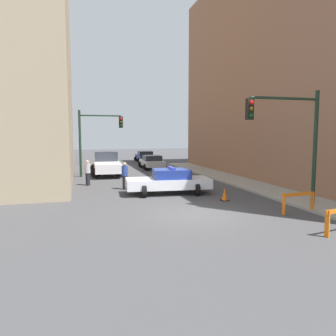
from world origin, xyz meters
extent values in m
plane|color=#424244|center=(0.00, 0.00, 0.00)|extent=(120.00, 120.00, 0.00)
cube|color=#9E998E|center=(6.20, 0.00, 0.06)|extent=(2.40, 44.00, 0.12)
cube|color=#93664C|center=(13.40, 8.00, 8.35)|extent=(12.00, 28.00, 16.71)
cylinder|color=black|center=(5.90, -0.16, 2.72)|extent=(0.18, 0.18, 5.20)
cylinder|color=black|center=(4.20, -0.16, 4.92)|extent=(3.40, 0.12, 0.12)
cube|color=black|center=(2.50, -0.16, 4.42)|extent=(0.30, 0.22, 0.90)
sphere|color=red|center=(2.50, -0.31, 4.69)|extent=(0.18, 0.18, 0.18)
sphere|color=#4C3D0C|center=(2.50, -0.31, 4.42)|extent=(0.18, 0.18, 0.18)
sphere|color=#0C4219|center=(2.50, -0.31, 4.15)|extent=(0.18, 0.18, 0.18)
cylinder|color=black|center=(-4.40, 13.60, 2.60)|extent=(0.18, 0.18, 5.20)
cylinder|color=black|center=(-2.80, 13.60, 4.80)|extent=(3.20, 0.12, 0.12)
cube|color=black|center=(-1.20, 13.60, 4.30)|extent=(0.30, 0.22, 0.90)
sphere|color=red|center=(-1.20, 13.45, 4.57)|extent=(0.18, 0.18, 0.18)
sphere|color=#4C3D0C|center=(-1.20, 13.45, 4.30)|extent=(0.18, 0.18, 0.18)
sphere|color=#0C4219|center=(-1.20, 13.45, 4.03)|extent=(0.18, 0.18, 0.18)
cube|color=white|center=(0.25, 4.75, 0.60)|extent=(4.83, 2.22, 0.55)
cube|color=navy|center=(0.44, 4.73, 1.14)|extent=(2.10, 1.78, 0.52)
cylinder|color=black|center=(-1.27, 4.02, 0.33)|extent=(0.27, 0.68, 0.66)
cylinder|color=black|center=(-1.13, 5.71, 0.33)|extent=(0.27, 0.68, 0.66)
cylinder|color=black|center=(1.63, 3.78, 0.33)|extent=(0.27, 0.68, 0.66)
cylinder|color=black|center=(1.77, 5.48, 0.33)|extent=(0.27, 0.68, 0.66)
cube|color=#2633BF|center=(0.44, 4.73, 1.46)|extent=(0.31, 1.40, 0.12)
cube|color=silver|center=(-2.34, 14.04, 0.75)|extent=(2.15, 5.45, 0.70)
cube|color=#2D333D|center=(-2.31, 15.12, 1.50)|extent=(1.89, 1.78, 0.80)
cylinder|color=black|center=(-3.22, 15.74, 0.40)|extent=(0.81, 0.28, 0.80)
cylinder|color=black|center=(-1.38, 15.68, 0.40)|extent=(0.81, 0.28, 0.80)
cylinder|color=black|center=(-3.31, 12.39, 0.40)|extent=(0.81, 0.28, 0.80)
cylinder|color=black|center=(-1.47, 12.34, 0.40)|extent=(0.81, 0.28, 0.80)
cube|color=silver|center=(2.32, 18.00, 0.57)|extent=(1.88, 4.33, 0.52)
cube|color=#232833|center=(2.32, 17.83, 1.07)|extent=(1.62, 1.84, 0.48)
cylinder|color=black|center=(1.52, 19.35, 0.31)|extent=(0.62, 0.23, 0.62)
cylinder|color=black|center=(3.18, 19.32, 0.31)|extent=(0.62, 0.23, 0.62)
cylinder|color=black|center=(1.47, 16.68, 0.31)|extent=(0.62, 0.23, 0.62)
cylinder|color=black|center=(3.12, 16.65, 0.31)|extent=(0.62, 0.23, 0.62)
cube|color=navy|center=(3.20, 25.68, 0.57)|extent=(1.92, 4.35, 0.52)
cube|color=#232833|center=(3.19, 25.51, 1.07)|extent=(1.63, 1.85, 0.48)
cylinder|color=black|center=(2.41, 27.04, 0.31)|extent=(0.63, 0.24, 0.62)
cylinder|color=black|center=(4.06, 26.99, 0.31)|extent=(0.63, 0.24, 0.62)
cylinder|color=black|center=(2.33, 24.37, 0.31)|extent=(0.63, 0.24, 0.62)
cylinder|color=black|center=(3.99, 24.33, 0.31)|extent=(0.63, 0.24, 0.62)
cylinder|color=black|center=(-1.90, 6.84, 0.41)|extent=(0.36, 0.36, 0.82)
cylinder|color=navy|center=(-1.90, 6.84, 1.13)|extent=(0.46, 0.46, 0.62)
sphere|color=tan|center=(-1.90, 6.84, 1.55)|extent=(0.28, 0.28, 0.22)
cylinder|color=black|center=(-4.02, 9.03, 0.41)|extent=(0.34, 0.34, 0.82)
cylinder|color=#B2B2B7|center=(-4.02, 9.03, 1.13)|extent=(0.44, 0.44, 0.62)
sphere|color=tan|center=(-4.02, 9.03, 1.55)|extent=(0.27, 0.27, 0.22)
cube|color=orange|center=(3.16, -4.19, 0.45)|extent=(0.08, 0.17, 0.90)
cube|color=orange|center=(4.33, -1.19, 0.83)|extent=(1.60, 0.10, 0.14)
cube|color=orange|center=(3.61, -1.21, 0.45)|extent=(0.06, 0.16, 0.90)
cube|color=orange|center=(5.05, -1.17, 0.45)|extent=(0.06, 0.16, 0.90)
cube|color=black|center=(2.49, 2.10, 0.02)|extent=(0.36, 0.36, 0.04)
cone|color=#F2600C|center=(2.49, 2.10, 0.35)|extent=(0.28, 0.28, 0.62)
camera|label=1|loc=(-4.64, -12.84, 3.37)|focal=35.00mm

